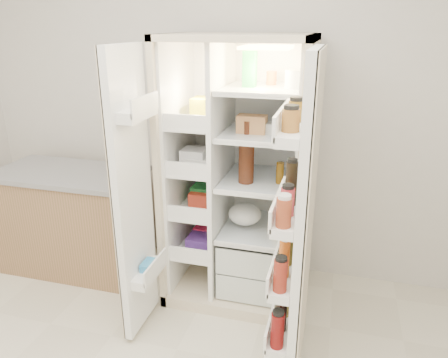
# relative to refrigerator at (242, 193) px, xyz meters

# --- Properties ---
(wall_back) EXTENTS (4.00, 0.02, 2.70)m
(wall_back) POSITION_rel_refrigerator_xyz_m (-0.22, 0.35, 0.60)
(wall_back) COLOR silver
(wall_back) RESTS_ON floor
(refrigerator) EXTENTS (0.92, 0.70, 1.80)m
(refrigerator) POSITION_rel_refrigerator_xyz_m (0.00, 0.00, 0.00)
(refrigerator) COLOR beige
(refrigerator) RESTS_ON floor
(freezer_door) EXTENTS (0.15, 0.40, 1.72)m
(freezer_door) POSITION_rel_refrigerator_xyz_m (-0.51, -0.60, 0.15)
(freezer_door) COLOR white
(freezer_door) RESTS_ON floor
(fridge_door) EXTENTS (0.17, 0.58, 1.72)m
(fridge_door) POSITION_rel_refrigerator_xyz_m (0.47, -0.70, 0.13)
(fridge_door) COLOR white
(fridge_door) RESTS_ON floor
(kitchen_counter) EXTENTS (1.12, 0.59, 0.81)m
(kitchen_counter) POSITION_rel_refrigerator_xyz_m (-1.33, -0.07, -0.34)
(kitchen_counter) COLOR #986B4C
(kitchen_counter) RESTS_ON floor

